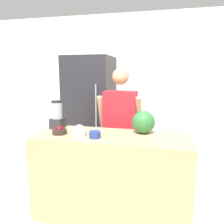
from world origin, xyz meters
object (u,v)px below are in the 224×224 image
Objects in this scene: refrigerator at (90,113)px; bowl_small_blue at (95,135)px; person at (120,129)px; blender at (57,115)px; bowl_cream at (79,131)px; bowl_cherries at (60,131)px; watermelon at (143,122)px.

refrigerator is 1.45m from bowl_small_blue.
person is 4.97× the size of blender.
bowl_small_blue is (0.18, -0.02, -0.02)m from bowl_cream.
bowl_cherries is at bearing 173.06° from bowl_cream.
person reaches higher than watermelon.
bowl_cherries is 0.25m from bowl_cream.
bowl_cherries is at bearing -128.94° from person.
watermelon is 1.81× the size of bowl_cream.
watermelon is 0.69m from bowl_cream.
bowl_cream is (-0.30, -0.71, 0.14)m from person.
bowl_small_blue is at bearing -27.11° from blender.
bowl_small_blue is (0.42, -0.05, 0.00)m from bowl_cherries.
bowl_cherries is at bearing -58.78° from blender.
refrigerator reaches higher than person.
bowl_cream is at bearing -75.96° from refrigerator.
bowl_small_blue is at bearing -69.35° from refrigerator.
person is 6.73× the size of watermelon.
blender is (-0.39, 0.27, 0.10)m from bowl_cream.
watermelon reaches higher than bowl_cream.
watermelon is 1.59× the size of bowl_cherries.
person reaches higher than bowl_cherries.
bowl_cherries is at bearing 173.10° from bowl_small_blue.
blender is at bearing 177.17° from watermelon.
person is 0.64m from watermelon.
person is 0.88m from bowl_cherries.
blender is (-0.57, 0.29, 0.12)m from bowl_small_blue.
refrigerator reaches higher than watermelon.
bowl_cherries is at bearing -86.14° from refrigerator.
bowl_cream is at bearing -161.49° from watermelon.
bowl_small_blue is (-0.12, -0.73, 0.12)m from person.
refrigerator is 1.38m from bowl_cream.
blender is (-0.06, -1.07, 0.16)m from refrigerator.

